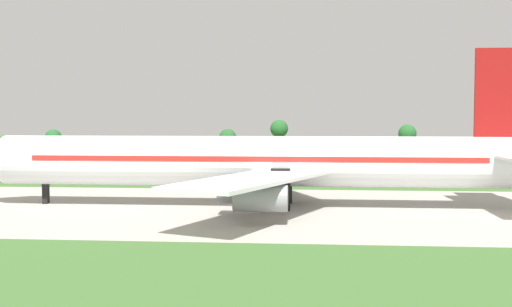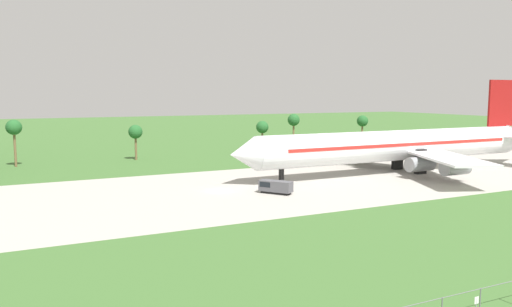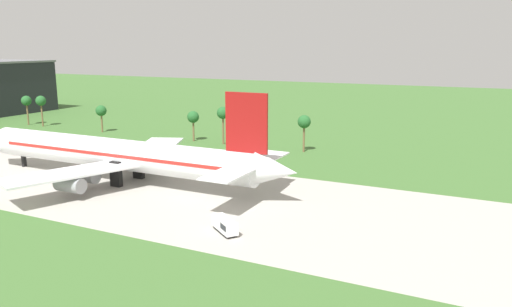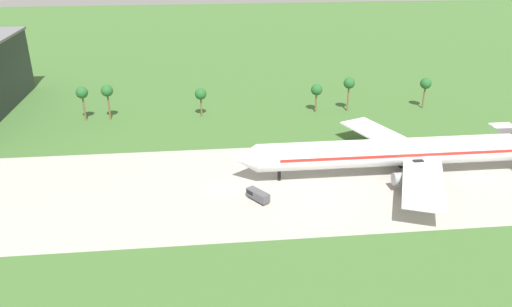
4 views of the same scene
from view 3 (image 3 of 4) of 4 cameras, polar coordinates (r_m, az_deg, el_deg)
The scene contains 3 objects.
jet_airliner at distance 110.11m, azimuth -15.21°, elevation -0.13°, with size 81.27×52.71×20.36m.
baggage_tug at distance 78.65m, azimuth -3.53°, elevation -8.22°, with size 6.20×5.39×2.22m.
palm_tree_row at distance 165.08m, azimuth -13.41°, elevation 4.81°, with size 111.62×3.60×11.12m.
Camera 3 is at (115.79, -78.00, 28.70)m, focal length 35.00 mm.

